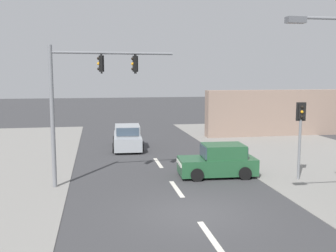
{
  "coord_description": "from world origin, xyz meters",
  "views": [
    {
      "loc": [
        -3.25,
        -12.75,
        4.79
      ],
      "look_at": [
        -0.19,
        4.0,
        2.56
      ],
      "focal_mm": 42.0,
      "sensor_mm": 36.0,
      "label": 1
    }
  ],
  "objects_px": {
    "traffic_signal_mast": "(83,90)",
    "pedestal_signal_right_kerb": "(300,128)",
    "sedan_receding_far": "(127,138)",
    "hatchback_oncoming_near": "(219,162)"
  },
  "relations": [
    {
      "from": "pedestal_signal_right_kerb",
      "to": "hatchback_oncoming_near",
      "type": "height_order",
      "value": "pedestal_signal_right_kerb"
    },
    {
      "from": "sedan_receding_far",
      "to": "traffic_signal_mast",
      "type": "bearing_deg",
      "value": -106.74
    },
    {
      "from": "traffic_signal_mast",
      "to": "hatchback_oncoming_near",
      "type": "height_order",
      "value": "traffic_signal_mast"
    },
    {
      "from": "hatchback_oncoming_near",
      "to": "traffic_signal_mast",
      "type": "bearing_deg",
      "value": -175.78
    },
    {
      "from": "hatchback_oncoming_near",
      "to": "pedestal_signal_right_kerb",
      "type": "bearing_deg",
      "value": -20.74
    },
    {
      "from": "traffic_signal_mast",
      "to": "pedestal_signal_right_kerb",
      "type": "bearing_deg",
      "value": -4.97
    },
    {
      "from": "traffic_signal_mast",
      "to": "sedan_receding_far",
      "type": "distance_m",
      "value": 9.22
    },
    {
      "from": "pedestal_signal_right_kerb",
      "to": "traffic_signal_mast",
      "type": "bearing_deg",
      "value": 175.03
    },
    {
      "from": "traffic_signal_mast",
      "to": "pedestal_signal_right_kerb",
      "type": "distance_m",
      "value": 9.76
    },
    {
      "from": "traffic_signal_mast",
      "to": "pedestal_signal_right_kerb",
      "type": "height_order",
      "value": "traffic_signal_mast"
    }
  ]
}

